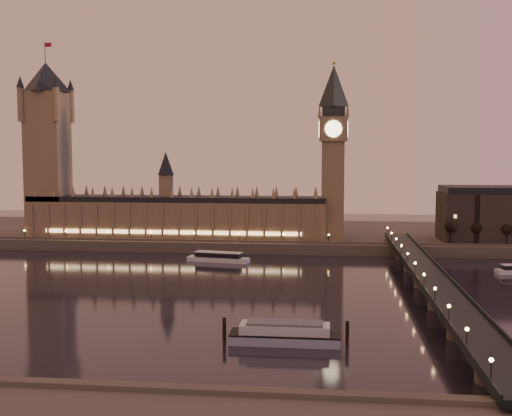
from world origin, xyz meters
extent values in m
plane|color=black|center=(0.00, 0.00, 0.00)|extent=(700.00, 700.00, 0.00)
cube|color=#423D35|center=(30.00, 165.00, 3.00)|extent=(560.00, 130.00, 6.00)
cube|color=brown|center=(-40.00, 121.00, 17.00)|extent=(180.00, 26.00, 22.00)
cube|color=black|center=(-40.00, 121.00, 29.60)|extent=(180.00, 22.00, 3.20)
cube|color=#FFCC7F|center=(-40.00, 107.50, 11.00)|extent=(153.00, 0.25, 2.20)
cube|color=brown|center=(-120.00, 121.00, 50.00)|extent=(22.00, 22.00, 88.00)
cone|color=black|center=(-120.00, 121.00, 103.00)|extent=(31.68, 31.68, 18.00)
cylinder|color=black|center=(-120.00, 121.00, 118.00)|extent=(0.44, 0.44, 12.00)
cube|color=maroon|center=(-117.80, 121.00, 122.50)|extent=(4.00, 0.15, 2.50)
cube|color=brown|center=(54.00, 121.00, 35.00)|extent=(13.00, 13.00, 58.00)
cube|color=brown|center=(54.00, 121.00, 71.00)|extent=(16.00, 16.00, 14.00)
cylinder|color=#FFEAA5|center=(54.00, 112.82, 71.00)|extent=(9.60, 0.35, 9.60)
cylinder|color=#FFEAA5|center=(45.82, 121.00, 71.00)|extent=(0.35, 9.60, 9.60)
cube|color=black|center=(54.00, 121.00, 81.00)|extent=(13.00, 13.00, 6.00)
cone|color=black|center=(54.00, 121.00, 96.00)|extent=(17.68, 17.68, 24.00)
sphere|color=gold|center=(54.00, 121.00, 109.00)|extent=(2.00, 2.00, 2.00)
cube|color=black|center=(92.00, 0.00, 8.00)|extent=(13.00, 260.00, 2.00)
cube|color=black|center=(85.70, 0.00, 9.50)|extent=(0.60, 260.00, 1.00)
cube|color=black|center=(98.30, 0.00, 9.50)|extent=(0.60, 260.00, 1.00)
cylinder|color=black|center=(119.92, 109.00, 10.41)|extent=(0.70, 0.70, 8.82)
sphere|color=black|center=(119.92, 109.00, 15.01)|extent=(5.88, 5.88, 5.88)
cylinder|color=black|center=(134.45, 109.00, 10.41)|extent=(0.70, 0.70, 8.82)
sphere|color=black|center=(134.45, 109.00, 15.01)|extent=(5.88, 5.88, 5.88)
cylinder|color=black|center=(148.99, 109.00, 10.41)|extent=(0.70, 0.70, 8.82)
sphere|color=black|center=(148.99, 109.00, 15.01)|extent=(5.88, 5.88, 5.88)
cube|color=silver|center=(-5.99, 73.47, 1.21)|extent=(33.85, 13.00, 2.43)
cube|color=black|center=(-5.99, 73.47, 3.64)|extent=(25.16, 10.19, 2.43)
cube|color=silver|center=(-5.99, 73.47, 5.08)|extent=(25.86, 10.59, 0.44)
cube|color=#8D9FB3|center=(38.80, -67.54, 1.35)|extent=(33.22, 9.35, 2.70)
cube|color=black|center=(38.80, -67.54, 2.96)|extent=(33.22, 9.35, 0.52)
cube|color=silver|center=(38.80, -67.54, 4.57)|extent=(26.99, 8.31, 2.70)
cube|color=#595B5E|center=(38.80, -67.54, 6.28)|extent=(22.84, 7.27, 0.73)
cylinder|color=black|center=(20.12, -66.55, 3.53)|extent=(1.14, 1.14, 7.06)
cylinder|color=black|center=(57.48, -66.54, 3.53)|extent=(1.14, 1.14, 7.06)
camera|label=1|loc=(51.39, -256.74, 57.47)|focal=45.00mm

